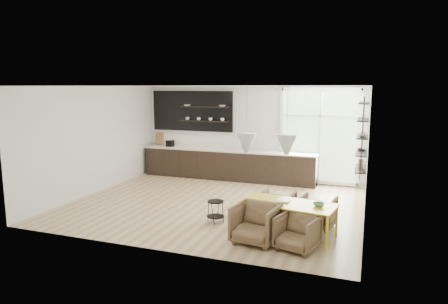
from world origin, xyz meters
TOP-DOWN VIEW (x-y plane):
  - room at (0.58, 1.10)m, footprint 7.02×6.01m
  - kitchen_run at (-0.70, 2.69)m, footprint 5.54×0.69m
  - right_shelving at (3.36, 1.17)m, footprint 0.26×1.22m
  - dining_table at (2.10, -1.47)m, footprint 1.91×1.08m
  - armchair_back_left at (1.72, -0.67)m, footprint 0.75×0.77m
  - armchair_back_right at (2.59, -0.82)m, footprint 0.79×0.81m
  - armchair_front_left at (1.61, -2.05)m, footprint 0.89×0.91m
  - armchair_front_right at (2.40, -2.12)m, footprint 0.84×0.85m
  - wire_stool at (0.50, -1.27)m, footprint 0.38×0.38m
  - table_book at (1.88, -1.39)m, footprint 0.23×0.31m
  - table_bowl at (2.68, -1.52)m, footprint 0.24×0.24m

SIDE VIEW (x-z plane):
  - wire_stool at x=0.50m, z-range 0.07..0.55m
  - armchair_front_right at x=2.40m, z-range 0.00..0.63m
  - armchair_back_left at x=1.72m, z-range 0.00..0.65m
  - armchair_back_right at x=2.59m, z-range 0.00..0.65m
  - armchair_front_left at x=1.61m, z-range 0.00..0.74m
  - kitchen_run at x=-0.70m, z-range -0.78..1.97m
  - dining_table at x=2.10m, z-range 0.28..0.94m
  - table_book at x=1.88m, z-range 0.66..0.69m
  - table_bowl at x=2.68m, z-range 0.66..0.72m
  - room at x=0.58m, z-range 0.00..2.92m
  - right_shelving at x=3.36m, z-range 0.70..2.60m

